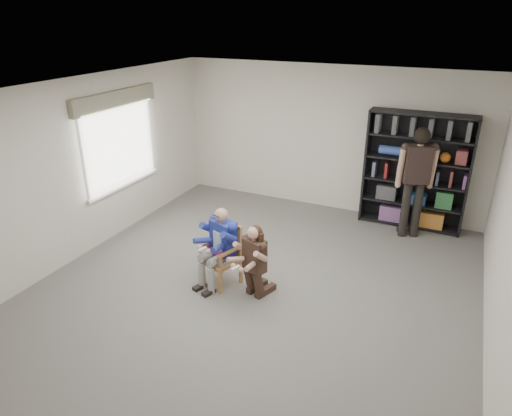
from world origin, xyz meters
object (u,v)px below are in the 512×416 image
at_px(armchair, 220,255).
at_px(bookshelf, 416,172).
at_px(standing_man, 415,184).
at_px(seated_man, 220,247).
at_px(kneeling_woman, 253,262).

xyz_separation_m(armchair, bookshelf, (2.23, 3.20, 0.59)).
distance_m(armchair, standing_man, 3.60).
relative_size(seated_man, bookshelf, 0.57).
xyz_separation_m(armchair, seated_man, (0.00, 0.00, 0.14)).
bearing_deg(seated_man, bookshelf, 74.25).
bearing_deg(bookshelf, seated_man, -124.79).
relative_size(armchair, bookshelf, 0.44).
relative_size(seated_man, standing_man, 0.61).
xyz_separation_m(seated_man, kneeling_woman, (0.58, -0.12, -0.05)).
bearing_deg(kneeling_woman, seated_man, -172.65).
relative_size(kneeling_woman, standing_man, 0.56).
bearing_deg(seated_man, standing_man, 69.25).
distance_m(armchair, bookshelf, 3.95).
xyz_separation_m(seated_man, bookshelf, (2.23, 3.20, 0.46)).
distance_m(seated_man, kneeling_woman, 0.59).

